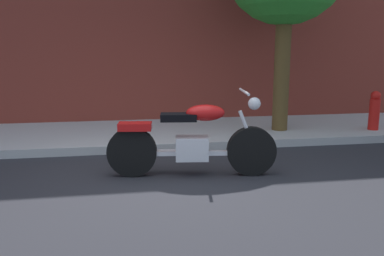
{
  "coord_description": "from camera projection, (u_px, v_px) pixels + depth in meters",
  "views": [
    {
      "loc": [
        -0.37,
        -5.0,
        1.72
      ],
      "look_at": [
        0.52,
        0.24,
        0.66
      ],
      "focal_mm": 37.73,
      "sensor_mm": 36.0,
      "label": 1
    }
  ],
  "objects": [
    {
      "name": "sidewalk",
      "position": [
        144.0,
        134.0,
        7.9
      ],
      "size": [
        20.74,
        2.45,
        0.14
      ],
      "primitive_type": "cube",
      "color": "#B1B1B1",
      "rests_on": "ground"
    },
    {
      "name": "ground_plane",
      "position": [
        155.0,
        183.0,
        5.23
      ],
      "size": [
        60.0,
        60.0,
        0.0
      ],
      "primitive_type": "plane",
      "color": "#28282D"
    },
    {
      "name": "motorcycle",
      "position": [
        192.0,
        142.0,
        5.46
      ],
      "size": [
        2.3,
        0.74,
        1.17
      ],
      "color": "black",
      "rests_on": "ground"
    },
    {
      "name": "fire_hydrant",
      "position": [
        374.0,
        114.0,
        7.9
      ],
      "size": [
        0.2,
        0.2,
        0.91
      ],
      "color": "red",
      "rests_on": "ground"
    }
  ]
}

